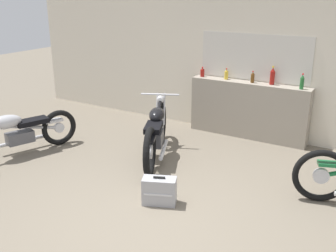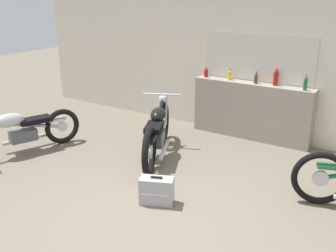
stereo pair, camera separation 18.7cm
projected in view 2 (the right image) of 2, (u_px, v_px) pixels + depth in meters
ground_plane at (140, 223)px, 4.56m from camera, size 24.00×24.00×0.00m
wall_back at (258, 60)px, 6.88m from camera, size 10.00×0.07×2.80m
sill_counter at (251, 111)px, 7.03m from camera, size 2.15×0.28×1.01m
bottle_leftmost at (206, 73)px, 7.32m from camera, size 0.08×0.08×0.18m
bottle_left_center at (230, 75)px, 7.09m from camera, size 0.07×0.07×0.20m
bottle_center at (256, 78)px, 6.82m from camera, size 0.06×0.06×0.21m
bottle_right_center at (276, 77)px, 6.66m from camera, size 0.08×0.08×0.32m
bottle_rightmost at (305, 83)px, 6.34m from camera, size 0.07×0.07×0.26m
motorcycle_black at (157, 132)px, 6.23m from camera, size 0.98×1.90×0.92m
motorcycle_silver at (18, 131)px, 6.39m from camera, size 0.93×2.02×0.78m
hard_case_silver at (157, 191)px, 4.94m from camera, size 0.47×0.36×0.37m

